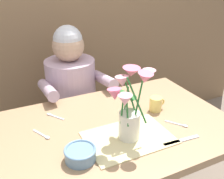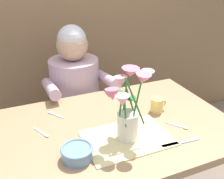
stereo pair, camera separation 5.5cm
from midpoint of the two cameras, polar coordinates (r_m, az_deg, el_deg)
The scene contains 10 objects.
dining_table at distance 1.37m, azimuth 1.91°, elevation -11.37°, with size 1.20×0.80×0.74m.
seated_person at distance 1.89m, azimuth -7.11°, elevation -3.13°, with size 0.45×0.47×1.14m.
striped_placemat at distance 1.23m, azimuth 4.66°, elevation -10.74°, with size 0.40×0.28×0.01m, color beige.
flower_vase at distance 1.14m, azimuth 5.06°, elevation -3.61°, with size 0.23×0.21×0.35m.
ceramic_bowl at distance 1.10m, azimuth -6.34°, elevation -13.82°, with size 0.14×0.14×0.06m.
dinner_knife at distance 1.24m, azimuth 16.22°, elevation -11.28°, with size 0.19×0.02×0.01m, color silver.
coffee_cup at distance 1.44m, azimuth 11.10°, elevation -3.42°, with size 0.09×0.07×0.08m.
spoon_0 at distance 1.29m, azimuth -13.85°, elevation -9.53°, with size 0.07×0.11×0.01m.
spoon_1 at distance 1.43m, azimuth -11.79°, elevation -5.37°, with size 0.08×0.11×0.01m.
spoon_2 at distance 1.35m, azimuth 16.11°, elevation -7.91°, with size 0.08×0.11×0.01m.
Camera 2 is at (-0.44, -1.00, 1.47)m, focal length 41.06 mm.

